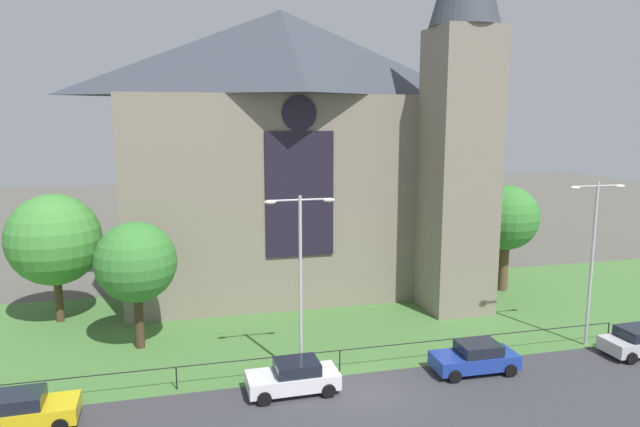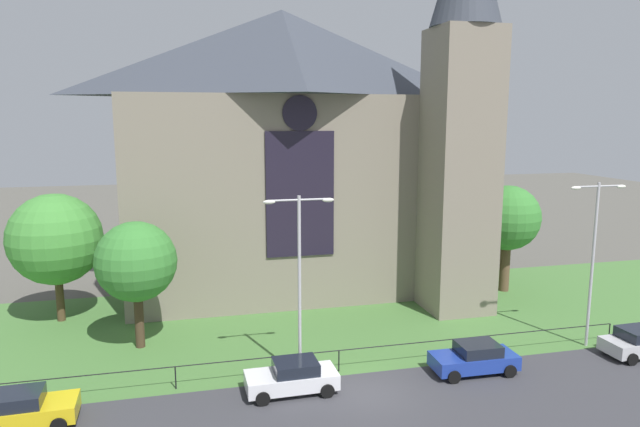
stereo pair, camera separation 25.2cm
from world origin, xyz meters
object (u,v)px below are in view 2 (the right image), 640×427
object	(u,v)px
church_building	(295,149)
parked_car_blue	(475,358)
parked_car_white	(292,377)
streetlamp_far	(594,245)
streetlamp_near	(299,265)
tree_right_far	(507,219)
tree_left_near	(136,262)
parked_car_yellow	(21,410)
tree_left_far	(55,239)

from	to	relation	value
church_building	parked_car_blue	xyz separation A→B (m)	(5.76, -16.46, -9.53)
parked_car_white	parked_car_blue	size ratio (longest dim) A/B	1.00
streetlamp_far	parked_car_blue	size ratio (longest dim) A/B	2.15
streetlamp_near	parked_car_blue	world-z (taller)	streetlamp_near
tree_right_far	parked_car_white	size ratio (longest dim) A/B	1.84
parked_car_blue	tree_left_near	bearing A→B (deg)	-22.59
parked_car_yellow	church_building	bearing A→B (deg)	46.79
tree_right_far	streetlamp_near	bearing A→B (deg)	-149.39
streetlamp_far	parked_car_blue	world-z (taller)	streetlamp_far
tree_left_far	parked_car_yellow	bearing A→B (deg)	-85.91
streetlamp_near	parked_car_blue	bearing A→B (deg)	-10.49
church_building	tree_left_near	size ratio (longest dim) A/B	3.69
tree_left_far	parked_car_blue	bearing A→B (deg)	-30.73
tree_right_far	parked_car_white	bearing A→B (deg)	-146.88
church_building	tree_right_far	world-z (taller)	church_building
parked_car_white	parked_car_blue	distance (m)	9.20
streetlamp_near	parked_car_yellow	xyz separation A→B (m)	(-12.00, -1.80, -4.88)
tree_left_near	parked_car_white	size ratio (longest dim) A/B	1.67
church_building	streetlamp_near	xyz separation A→B (m)	(-2.77, -14.88, -4.64)
church_building	tree_left_near	world-z (taller)	church_building
parked_car_blue	streetlamp_far	bearing A→B (deg)	-167.15
church_building	parked_car_yellow	world-z (taller)	church_building
church_building	tree_left_far	bearing A→B (deg)	-166.71
tree_left_far	parked_car_yellow	world-z (taller)	tree_left_far
church_building	parked_car_white	size ratio (longest dim) A/B	6.15
church_building	tree_left_near	bearing A→B (deg)	-139.04
tree_right_far	parked_car_blue	world-z (taller)	tree_right_far
tree_left_far	tree_left_near	bearing A→B (deg)	-47.28
tree_left_far	streetlamp_far	world-z (taller)	streetlamp_far
tree_right_far	parked_car_white	world-z (taller)	tree_right_far
parked_car_white	streetlamp_near	bearing A→B (deg)	-114.88
tree_left_near	streetlamp_far	distance (m)	24.76
streetlamp_near	parked_car_yellow	world-z (taller)	streetlamp_near
streetlamp_far	tree_left_far	bearing A→B (deg)	159.04
streetlamp_far	parked_car_white	xyz separation A→B (m)	(-16.91, -1.49, -4.98)
streetlamp_near	tree_left_near	bearing A→B (deg)	144.15
streetlamp_near	parked_car_white	distance (m)	5.15
streetlamp_far	parked_car_white	size ratio (longest dim) A/B	2.16
streetlamp_near	streetlamp_far	size ratio (longest dim) A/B	0.98
tree_left_near	parked_car_blue	bearing A→B (deg)	-23.88
streetlamp_near	parked_car_white	world-z (taller)	streetlamp_near
tree_right_far	parked_car_yellow	world-z (taller)	tree_right_far
parked_car_yellow	tree_right_far	bearing A→B (deg)	20.67
parked_car_yellow	tree_left_near	bearing A→B (deg)	59.20
tree_left_near	parked_car_white	bearing A→B (deg)	-44.93
streetlamp_near	parked_car_white	size ratio (longest dim) A/B	2.12
streetlamp_far	tree_right_far	bearing A→B (deg)	83.69
streetlamp_near	parked_car_blue	xyz separation A→B (m)	(8.53, -1.58, -4.88)
tree_right_far	tree_left_near	distance (m)	25.65
streetlamp_near	streetlamp_far	distance (m)	16.24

